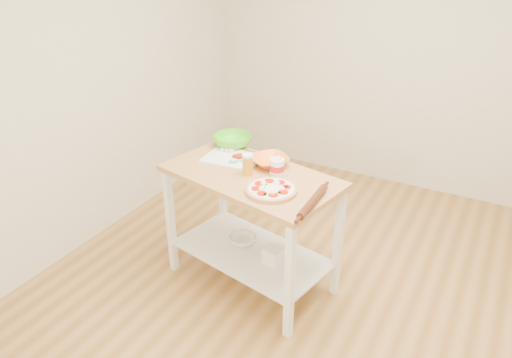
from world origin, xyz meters
The scene contains 13 objects.
room_shell centered at (0.00, 0.00, 1.35)m, with size 4.04×4.54×2.74m.
prep_island centered at (-0.51, 0.10, 0.65)m, with size 1.31×0.88×0.90m.
pizza centered at (-0.28, -0.06, 0.92)m, with size 0.33×0.33×0.05m.
cutting_board centered at (-0.75, 0.26, 0.91)m, with size 0.42×0.33×0.04m.
spatula centered at (-0.67, 0.20, 0.92)m, with size 0.14×0.10×0.01m.
knife centered at (-0.82, 0.38, 0.92)m, with size 0.27×0.05×0.01m.
orange_bowl centered at (-0.47, 0.29, 0.93)m, with size 0.26×0.26×0.06m, color orange.
green_bowl centered at (-0.87, 0.45, 0.94)m, with size 0.29×0.29×0.09m, color #49C819.
beer_pint centered at (-0.53, 0.09, 0.97)m, with size 0.07×0.07×0.15m.
yogurt_tub centered at (-0.35, 0.17, 0.96)m, with size 0.10×0.10×0.21m.
rolling_pin centered at (0.02, -0.09, 0.92)m, with size 0.05×0.05×0.41m, color #512312.
shelf_glass_bowl centered at (-0.62, 0.16, 0.29)m, with size 0.21×0.21×0.06m, color silver.
shelf_bin centered at (-0.31, 0.06, 0.32)m, with size 0.12×0.12×0.12m, color white.
Camera 1 is at (0.97, -2.55, 2.41)m, focal length 35.00 mm.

